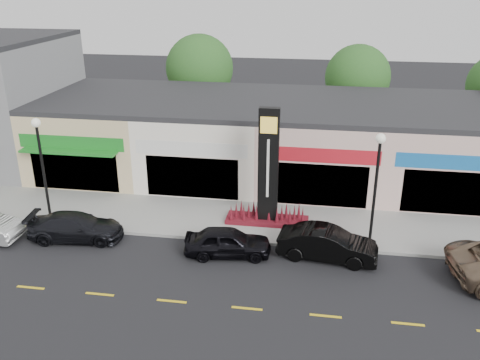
{
  "coord_description": "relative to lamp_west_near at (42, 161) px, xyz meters",
  "views": [
    {
      "loc": [
        5.28,
        -19.11,
        11.95
      ],
      "look_at": [
        1.62,
        4.0,
        2.46
      ],
      "focal_mm": 38.0,
      "sensor_mm": 36.0,
      "label": 1
    }
  ],
  "objects": [
    {
      "name": "curb",
      "position": [
        8.0,
        -0.4,
        -3.4
      ],
      "size": [
        52.0,
        0.2,
        0.15
      ],
      "primitive_type": "cube",
      "color": "gray",
      "rests_on": "ground"
    },
    {
      "name": "lamp_east_near",
      "position": [
        16.0,
        0.0,
        0.0
      ],
      "size": [
        0.44,
        0.44,
        5.47
      ],
      "color": "black",
      "rests_on": "sidewalk"
    },
    {
      "name": "pylon_sign",
      "position": [
        11.0,
        1.7,
        -1.2
      ],
      "size": [
        4.2,
        1.3,
        6.0
      ],
      "color": "#560E1D",
      "rests_on": "sidewalk"
    },
    {
      "name": "shop_beige",
      "position": [
        -0.5,
        8.96,
        -1.08
      ],
      "size": [
        7.0,
        10.85,
        4.8
      ],
      "color": "tan",
      "rests_on": "ground"
    },
    {
      "name": "lamp_west_near",
      "position": [
        0.0,
        0.0,
        0.0
      ],
      "size": [
        0.44,
        0.44,
        5.47
      ],
      "color": "black",
      "rests_on": "sidewalk"
    },
    {
      "name": "car_dark_sedan",
      "position": [
        2.04,
        -1.29,
        -2.82
      ],
      "size": [
        2.32,
        4.69,
        1.31
      ],
      "primitive_type": "imported",
      "rotation": [
        0.0,
        0.0,
        1.68
      ],
      "color": "black",
      "rests_on": "ground"
    },
    {
      "name": "tree_rear_mid",
      "position": [
        16.0,
        17.0,
        1.41
      ],
      "size": [
        4.8,
        4.8,
        7.29
      ],
      "color": "#382619",
      "rests_on": "ground"
    },
    {
      "name": "ground",
      "position": [
        8.0,
        -2.5,
        -3.48
      ],
      "size": [
        120.0,
        120.0,
        0.0
      ],
      "primitive_type": "plane",
      "color": "black",
      "rests_on": "ground"
    },
    {
      "name": "shop_pink_w",
      "position": [
        13.5,
        8.97,
        -1.08
      ],
      "size": [
        7.0,
        10.01,
        4.8
      ],
      "color": "#CFA49E",
      "rests_on": "ground"
    },
    {
      "name": "shop_pink_e",
      "position": [
        20.5,
        8.97,
        -1.08
      ],
      "size": [
        7.0,
        10.01,
        4.8
      ],
      "color": "#CFA49E",
      "rests_on": "ground"
    },
    {
      "name": "car_black_conv",
      "position": [
        14.03,
        -1.23,
        -2.75
      ],
      "size": [
        2.09,
        4.6,
        1.46
      ],
      "primitive_type": "imported",
      "rotation": [
        0.0,
        0.0,
        1.45
      ],
      "color": "black",
      "rests_on": "ground"
    },
    {
      "name": "shop_cream",
      "position": [
        6.5,
        8.97,
        -1.08
      ],
      "size": [
        7.0,
        10.01,
        4.8
      ],
      "color": "silver",
      "rests_on": "ground"
    },
    {
      "name": "car_black_sedan",
      "position": [
        9.55,
        -1.63,
        -2.81
      ],
      "size": [
        2.07,
        4.1,
        1.34
      ],
      "primitive_type": "imported",
      "rotation": [
        0.0,
        0.0,
        1.7
      ],
      "color": "black",
      "rests_on": "ground"
    },
    {
      "name": "sidewalk",
      "position": [
        8.0,
        1.85,
        -3.4
      ],
      "size": [
        52.0,
        4.3,
        0.15
      ],
      "primitive_type": "cube",
      "color": "gray",
      "rests_on": "ground"
    },
    {
      "name": "tree_rear_west",
      "position": [
        4.0,
        17.0,
        1.74
      ],
      "size": [
        5.2,
        5.2,
        7.83
      ],
      "color": "#382619",
      "rests_on": "ground"
    }
  ]
}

